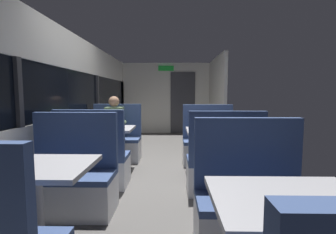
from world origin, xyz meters
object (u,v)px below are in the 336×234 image
dining_table_mid_window (106,134)px  dining_table_rear_aisle (215,136)px  bench_near_window_facing_entry (72,183)px  coffee_cup_primary (212,127)px  bench_mid_window_facing_entry (116,143)px  dining_table_front_aisle (292,215)px  bench_mid_window_facing_end (94,163)px  bench_front_aisle_facing_entry (251,210)px  bench_rear_aisle_facing_end (224,168)px  seated_passenger (115,134)px  bench_rear_aisle_facing_entry (208,146)px  dining_table_near_window (35,177)px

dining_table_mid_window → dining_table_rear_aisle: bearing=-6.4°
bench_near_window_facing_entry → coffee_cup_primary: size_ratio=12.22×
bench_mid_window_facing_entry → dining_table_front_aisle: (1.79, -3.47, 0.31)m
bench_mid_window_facing_end → bench_front_aisle_facing_entry: 2.25m
coffee_cup_primary → dining_table_mid_window: bearing=171.5°
bench_near_window_facing_entry → bench_mid_window_facing_end: same height
bench_front_aisle_facing_entry → dining_table_rear_aisle: bearing=90.0°
bench_mid_window_facing_entry → coffee_cup_primary: bearing=-28.9°
bench_rear_aisle_facing_end → seated_passenger: bearing=139.5°
bench_near_window_facing_entry → dining_table_rear_aisle: size_ratio=1.22×
dining_table_mid_window → bench_front_aisle_facing_entry: size_ratio=0.82×
dining_table_mid_window → bench_mid_window_facing_end: bearing=-90.0°
dining_table_front_aisle → bench_rear_aisle_facing_end: size_ratio=0.82×
coffee_cup_primary → seated_passenger: bearing=152.9°
dining_table_front_aisle → bench_rear_aisle_facing_entry: bench_rear_aisle_facing_entry is taller
dining_table_mid_window → dining_table_front_aisle: bearing=-57.1°
dining_table_mid_window → dining_table_front_aisle: same height
bench_front_aisle_facing_entry → dining_table_rear_aisle: 1.89m
bench_near_window_facing_entry → dining_table_rear_aisle: (1.79, 1.27, 0.31)m
bench_mid_window_facing_entry → dining_table_rear_aisle: 2.03m
bench_near_window_facing_entry → dining_table_front_aisle: size_ratio=1.22×
bench_mid_window_facing_end → seated_passenger: size_ratio=0.87×
dining_table_front_aisle → seated_passenger: seated_passenger is taller
bench_front_aisle_facing_entry → dining_table_rear_aisle: bench_front_aisle_facing_entry is taller
dining_table_near_window → bench_near_window_facing_entry: bearing=90.0°
dining_table_mid_window → bench_rear_aisle_facing_end: (1.79, -0.90, -0.31)m
dining_table_near_window → bench_rear_aisle_facing_end: 2.22m
bench_mid_window_facing_entry → seated_passenger: seated_passenger is taller
dining_table_front_aisle → dining_table_rear_aisle: bearing=90.0°
bench_rear_aisle_facing_entry → coffee_cup_primary: bench_rear_aisle_facing_entry is taller
bench_rear_aisle_facing_end → seated_passenger: (-1.79, 1.53, 0.21)m
bench_rear_aisle_facing_entry → seated_passenger: seated_passenger is taller
bench_rear_aisle_facing_entry → dining_table_mid_window: bearing=-164.4°
bench_near_window_facing_entry → coffee_cup_primary: 2.16m
bench_front_aisle_facing_entry → dining_table_front_aisle: bearing=-90.0°
dining_table_rear_aisle → bench_rear_aisle_facing_end: (0.00, -0.70, -0.31)m
bench_mid_window_facing_entry → dining_table_near_window: bearing=-90.0°
bench_mid_window_facing_end → bench_mid_window_facing_entry: bearing=90.0°
dining_table_rear_aisle → coffee_cup_primary: 0.17m
bench_mid_window_facing_end → bench_front_aisle_facing_entry: size_ratio=1.00×
bench_near_window_facing_entry → bench_rear_aisle_facing_end: 1.88m
dining_table_rear_aisle → coffee_cup_primary: size_ratio=10.00×
bench_mid_window_facing_entry → bench_front_aisle_facing_entry: size_ratio=1.00×
bench_front_aisle_facing_entry → bench_mid_window_facing_end: bearing=142.6°
dining_table_front_aisle → bench_rear_aisle_facing_entry: bearing=90.0°
bench_near_window_facing_entry → seated_passenger: size_ratio=0.87×
dining_table_front_aisle → coffee_cup_primary: size_ratio=10.00×
bench_mid_window_facing_end → bench_rear_aisle_facing_entry: same height
dining_table_front_aisle → dining_table_rear_aisle: 2.57m
bench_rear_aisle_facing_end → dining_table_mid_window: bearing=153.3°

